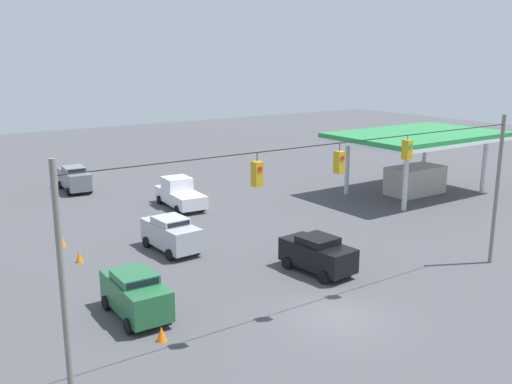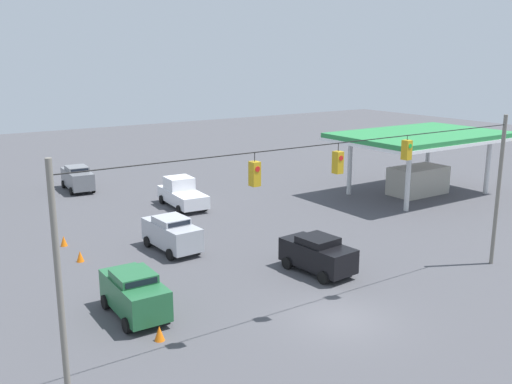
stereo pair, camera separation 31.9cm
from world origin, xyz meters
name	(u,v)px [view 1 (the left image)]	position (x,y,z in m)	size (l,w,h in m)	color
ground_plane	(340,318)	(0.00, 0.00, 0.00)	(140.00, 140.00, 0.00)	#47474C
overhead_signal_span	(337,203)	(0.02, -0.39, 4.94)	(22.52, 0.38, 7.91)	slate
sedan_grey_withflow_deep	(74,178)	(1.89, -29.64, 1.04)	(2.16, 4.58, 2.01)	slate
sedan_silver_withflow_mid	(171,233)	(2.01, -11.79, 1.02)	(2.10, 4.26, 1.96)	#A8AAB2
pickup_truck_white_oncoming_deep	(180,194)	(-2.85, -20.19, 0.98)	(2.49, 5.33, 2.12)	silver
sedan_green_parked_shoulder	(136,294)	(6.98, -5.08, 1.02)	(2.00, 4.08, 1.96)	#236038
sedan_black_crossing_near	(317,254)	(-2.66, -4.60, 0.98)	(2.27, 4.14, 1.89)	black
traffic_cone_nearest	(161,334)	(7.06, -2.47, 0.30)	(0.40, 0.40, 0.61)	orange
traffic_cone_second	(130,301)	(6.87, -6.03, 0.30)	(0.40, 0.40, 0.61)	orange
traffic_cone_third	(105,277)	(6.79, -9.40, 0.30)	(0.40, 0.40, 0.61)	orange
traffic_cone_fourth	(79,257)	(6.92, -12.88, 0.30)	(0.40, 0.40, 0.61)	orange
traffic_cone_fifth	(62,242)	(6.90, -16.00, 0.30)	(0.40, 0.40, 0.61)	orange
gas_station	(417,149)	(-20.26, -13.21, 3.61)	(13.35, 8.60, 4.93)	#288442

